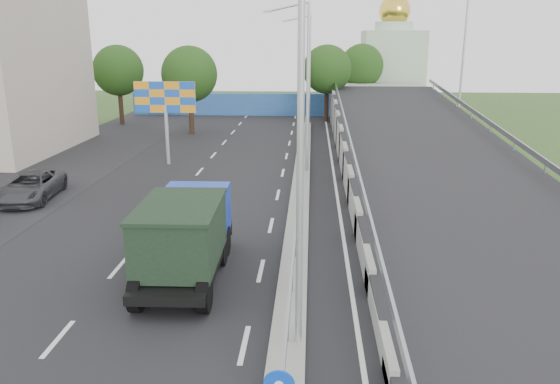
# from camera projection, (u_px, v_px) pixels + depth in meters

# --- Properties ---
(road_surface) EXTENTS (26.00, 90.00, 0.04)m
(road_surface) POSITION_uv_depth(u_px,v_px,m) (243.00, 200.00, 28.68)
(road_surface) COLOR black
(road_surface) RESTS_ON ground
(parking_strip) EXTENTS (8.00, 90.00, 0.05)m
(parking_strip) POSITION_uv_depth(u_px,v_px,m) (3.00, 196.00, 29.41)
(parking_strip) COLOR black
(parking_strip) RESTS_ON ground
(median) EXTENTS (1.00, 44.00, 0.20)m
(median) POSITION_uv_depth(u_px,v_px,m) (301.00, 180.00, 32.32)
(median) COLOR gray
(median) RESTS_ON ground
(overpass_ramp) EXTENTS (10.00, 50.00, 3.50)m
(overpass_ramp) POSITION_uv_depth(u_px,v_px,m) (431.00, 154.00, 31.45)
(overpass_ramp) COLOR gray
(overpass_ramp) RESTS_ON ground
(median_guardrail) EXTENTS (0.09, 44.00, 0.71)m
(median_guardrail) POSITION_uv_depth(u_px,v_px,m) (301.00, 169.00, 32.14)
(median_guardrail) COLOR gray
(median_guardrail) RESTS_ON median
(lamp_post_near) EXTENTS (2.74, 0.18, 10.08)m
(lamp_post_near) POSITION_uv_depth(u_px,v_px,m) (293.00, 140.00, 13.47)
(lamp_post_near) COLOR #B2B5B7
(lamp_post_near) RESTS_ON median
(lamp_post_mid) EXTENTS (2.74, 0.18, 10.08)m
(lamp_post_mid) POSITION_uv_depth(u_px,v_px,m) (305.00, 80.00, 32.68)
(lamp_post_mid) COLOR #B2B5B7
(lamp_post_mid) RESTS_ON median
(lamp_post_far) EXTENTS (2.74, 0.18, 10.08)m
(lamp_post_far) POSITION_uv_depth(u_px,v_px,m) (308.00, 64.00, 51.88)
(lamp_post_far) COLOR #B2B5B7
(lamp_post_far) RESTS_ON median
(blue_wall) EXTENTS (30.00, 0.50, 2.40)m
(blue_wall) POSITION_uv_depth(u_px,v_px,m) (270.00, 105.00, 59.13)
(blue_wall) COLOR #294F96
(blue_wall) RESTS_ON ground
(church) EXTENTS (7.00, 7.00, 13.80)m
(church) POSITION_uv_depth(u_px,v_px,m) (392.00, 63.00, 64.91)
(church) COLOR #B2CCAD
(church) RESTS_ON ground
(billboard) EXTENTS (4.00, 0.24, 5.50)m
(billboard) POSITION_uv_depth(u_px,v_px,m) (165.00, 102.00, 35.55)
(billboard) COLOR #B2B5B7
(billboard) RESTS_ON ground
(tree_left_mid) EXTENTS (4.80, 4.80, 7.60)m
(tree_left_mid) POSITION_uv_depth(u_px,v_px,m) (189.00, 74.00, 46.86)
(tree_left_mid) COLOR black
(tree_left_mid) RESTS_ON ground
(tree_median_far) EXTENTS (4.80, 4.80, 7.60)m
(tree_median_far) POSITION_uv_depth(u_px,v_px,m) (327.00, 70.00, 53.87)
(tree_median_far) COLOR black
(tree_median_far) RESTS_ON ground
(tree_left_far) EXTENTS (4.80, 4.80, 7.60)m
(tree_left_far) POSITION_uv_depth(u_px,v_px,m) (118.00, 71.00, 52.11)
(tree_left_far) COLOR black
(tree_left_far) RESTS_ON ground
(tree_ramp_far) EXTENTS (4.80, 4.80, 7.60)m
(tree_ramp_far) POSITION_uv_depth(u_px,v_px,m) (362.00, 66.00, 60.37)
(tree_ramp_far) COLOR black
(tree_ramp_far) RESTS_ON ground
(dump_truck) EXTENTS (2.73, 6.78, 2.96)m
(dump_truck) POSITION_uv_depth(u_px,v_px,m) (186.00, 233.00, 19.11)
(dump_truck) COLOR black
(dump_truck) RESTS_ON ground
(parked_car_c) EXTENTS (2.96, 5.40, 1.43)m
(parked_car_c) POSITION_uv_depth(u_px,v_px,m) (31.00, 186.00, 28.59)
(parked_car_c) COLOR #37383D
(parked_car_c) RESTS_ON ground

